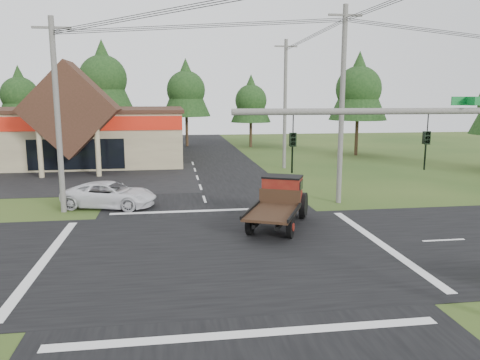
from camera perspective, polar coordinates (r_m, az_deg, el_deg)
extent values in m
plane|color=#264217|center=(19.72, -2.30, -8.67)|extent=(120.00, 120.00, 0.00)
cube|color=black|center=(19.71, -2.30, -8.65)|extent=(12.00, 120.00, 0.02)
cube|color=black|center=(19.71, -2.30, -8.64)|extent=(120.00, 12.00, 0.02)
cube|color=black|center=(39.97, -25.77, 0.01)|extent=(28.00, 14.00, 0.02)
cube|color=gray|center=(50.71, -24.49, 4.89)|extent=(30.00, 15.00, 5.00)
cube|color=#382316|center=(50.58, -24.70, 7.76)|extent=(30.40, 15.40, 0.30)
cube|color=#382316|center=(40.88, -19.90, 8.08)|extent=(7.78, 4.00, 7.78)
cylinder|color=gray|center=(39.96, -23.19, 3.08)|extent=(0.40, 0.40, 4.00)
cylinder|color=gray|center=(39.06, -16.93, 3.31)|extent=(0.40, 0.40, 4.00)
cube|color=black|center=(42.11, -19.33, 2.96)|extent=(8.00, 0.08, 2.60)
cylinder|color=#595651|center=(12.32, 17.95, 7.98)|extent=(8.00, 0.16, 0.16)
imported|color=black|center=(12.86, 21.72, 3.35)|extent=(0.16, 0.20, 1.00)
imported|color=black|center=(11.52, 6.43, 3.29)|extent=(0.16, 0.20, 1.00)
cube|color=#0C6626|center=(13.32, 25.85, 8.67)|extent=(0.80, 0.04, 0.22)
cylinder|color=#595651|center=(27.27, -21.35, 7.14)|extent=(0.30, 0.30, 10.50)
cube|color=#595651|center=(27.48, -22.00, 16.85)|extent=(2.00, 0.12, 0.12)
cylinder|color=#595651|center=(28.36, 12.32, 8.70)|extent=(0.30, 0.30, 11.50)
cube|color=#595651|center=(28.71, 12.72, 19.02)|extent=(2.00, 0.12, 0.12)
cylinder|color=#595651|center=(41.76, 5.51, 9.08)|extent=(0.30, 0.30, 11.20)
cube|color=#595651|center=(41.97, 5.63, 15.92)|extent=(2.00, 0.12, 0.12)
cylinder|color=#332316|center=(63.37, -24.95, 5.05)|extent=(0.36, 0.36, 3.50)
cone|color=black|center=(63.21, -25.30, 9.61)|extent=(5.60, 5.60, 6.60)
sphere|color=black|center=(63.21, -25.28, 9.34)|extent=(4.40, 4.40, 4.40)
cylinder|color=#332316|center=(60.25, -16.07, 5.89)|extent=(0.36, 0.36, 4.55)
cone|color=black|center=(60.16, -16.38, 12.13)|extent=(7.28, 7.28, 8.58)
sphere|color=black|center=(60.15, -16.37, 11.76)|extent=(5.72, 5.72, 5.72)
cylinder|color=#332316|center=(60.76, -6.50, 5.92)|extent=(0.36, 0.36, 3.85)
cone|color=black|center=(60.60, -6.61, 11.16)|extent=(6.16, 6.16, 7.26)
sphere|color=black|center=(60.60, -6.60, 10.85)|extent=(4.84, 4.84, 4.84)
cylinder|color=#332316|center=(59.59, 1.32, 5.56)|extent=(0.36, 0.36, 3.15)
cone|color=black|center=(59.40, 1.34, 9.93)|extent=(5.04, 5.04, 5.94)
sphere|color=black|center=(59.40, 1.34, 9.67)|extent=(3.96, 3.96, 3.96)
cylinder|color=#332316|center=(52.67, 14.01, 5.04)|extent=(0.36, 0.36, 3.85)
cone|color=black|center=(52.50, 14.27, 11.08)|extent=(6.16, 6.16, 7.26)
sphere|color=black|center=(52.49, 14.26, 10.72)|extent=(4.84, 4.84, 4.84)
imported|color=white|center=(28.15, -15.58, -1.73)|extent=(5.79, 3.81, 1.48)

